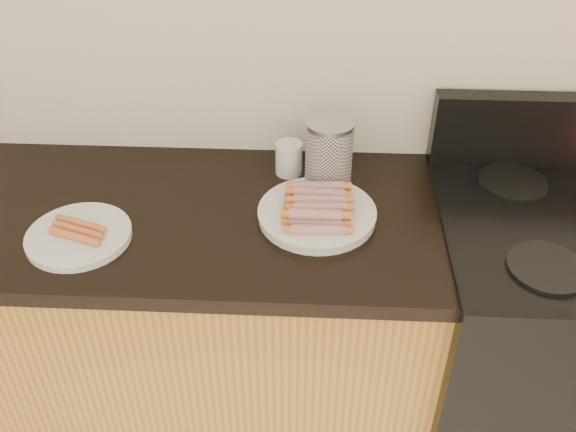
{
  "coord_description": "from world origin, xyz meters",
  "views": [
    {
      "loc": [
        0.08,
        0.41,
        1.87
      ],
      "look_at": [
        0.02,
        1.62,
        0.95
      ],
      "focal_mm": 40.0,
      "sensor_mm": 36.0,
      "label": 1
    }
  ],
  "objects_px": {
    "stove": "(552,350)",
    "side_plate": "(79,236)",
    "canister": "(329,155)",
    "main_plate": "(317,215)",
    "mug": "(289,158)"
  },
  "relations": [
    {
      "from": "canister",
      "to": "stove",
      "type": "bearing_deg",
      "value": -12.87
    },
    {
      "from": "side_plate",
      "to": "canister",
      "type": "distance_m",
      "value": 0.65
    },
    {
      "from": "side_plate",
      "to": "main_plate",
      "type": "bearing_deg",
      "value": 10.94
    },
    {
      "from": "stove",
      "to": "main_plate",
      "type": "xyz_separation_m",
      "value": [
        -0.69,
        0.01,
        0.45
      ]
    },
    {
      "from": "main_plate",
      "to": "canister",
      "type": "height_order",
      "value": "canister"
    },
    {
      "from": "canister",
      "to": "mug",
      "type": "xyz_separation_m",
      "value": [
        -0.11,
        0.06,
        -0.05
      ]
    },
    {
      "from": "stove",
      "to": "side_plate",
      "type": "xyz_separation_m",
      "value": [
        -1.25,
        -0.1,
        0.45
      ]
    },
    {
      "from": "side_plate",
      "to": "canister",
      "type": "relative_size",
      "value": 1.28
    },
    {
      "from": "stove",
      "to": "side_plate",
      "type": "distance_m",
      "value": 1.34
    },
    {
      "from": "side_plate",
      "to": "mug",
      "type": "relative_size",
      "value": 2.74
    },
    {
      "from": "canister",
      "to": "side_plate",
      "type": "bearing_deg",
      "value": -156.82
    },
    {
      "from": "stove",
      "to": "main_plate",
      "type": "distance_m",
      "value": 0.82
    },
    {
      "from": "main_plate",
      "to": "mug",
      "type": "xyz_separation_m",
      "value": [
        -0.08,
        0.2,
        0.04
      ]
    },
    {
      "from": "main_plate",
      "to": "stove",
      "type": "bearing_deg",
      "value": -0.55
    },
    {
      "from": "stove",
      "to": "main_plate",
      "type": "relative_size",
      "value": 3.14
    }
  ]
}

